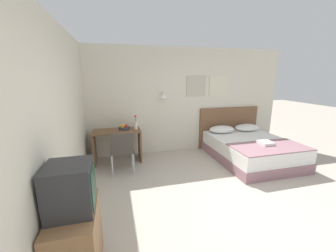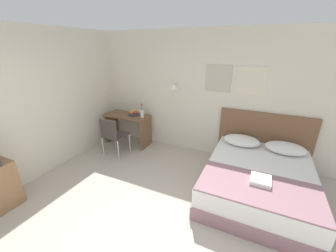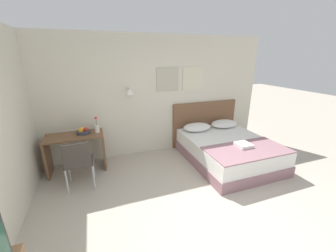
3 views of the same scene
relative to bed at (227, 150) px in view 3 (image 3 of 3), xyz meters
name	(u,v)px [view 3 (image 3 of 3)]	position (x,y,z in m)	size (l,w,h in m)	color
ground_plane	(215,238)	(-1.35, -1.69, -0.25)	(24.00, 24.00, 0.00)	#B2A899
wall_back	(153,96)	(-1.35, 1.10, 1.08)	(5.55, 0.31, 2.65)	beige
bed	(227,150)	(0.00, 0.00, 0.00)	(1.62, 2.01, 0.51)	gray
headboard	(204,123)	(0.00, 1.04, 0.30)	(1.74, 0.06, 1.11)	brown
pillow_left	(197,127)	(-0.38, 0.73, 0.34)	(0.68, 0.46, 0.17)	white
pillow_right	(224,124)	(0.38, 0.73, 0.34)	(0.68, 0.46, 0.17)	white
throw_blanket	(247,150)	(0.00, -0.58, 0.27)	(1.57, 0.81, 0.02)	gray
folded_towel_near_foot	(243,145)	(0.02, -0.44, 0.31)	(0.27, 0.28, 0.06)	white
desk	(76,146)	(-3.05, 0.71, 0.26)	(1.07, 0.52, 0.75)	brown
desk_chair	(78,161)	(-2.97, 0.03, 0.28)	(0.46, 0.46, 0.89)	#3D3833
fruit_bowl	(83,131)	(-2.88, 0.74, 0.55)	(0.26, 0.26, 0.12)	#333842
flower_vase	(97,127)	(-2.62, 0.70, 0.61)	(0.09, 0.09, 0.33)	silver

